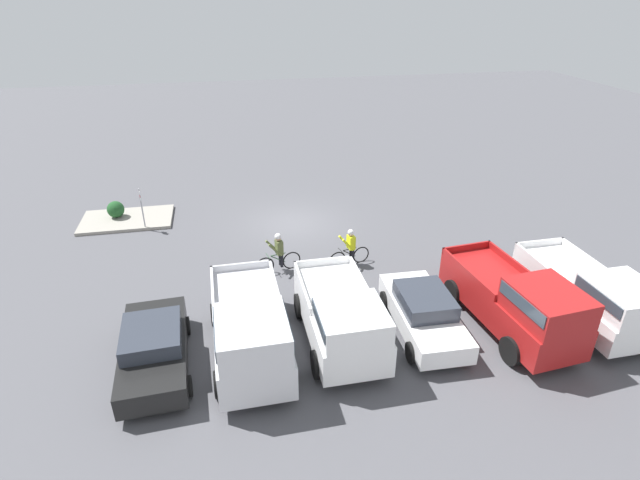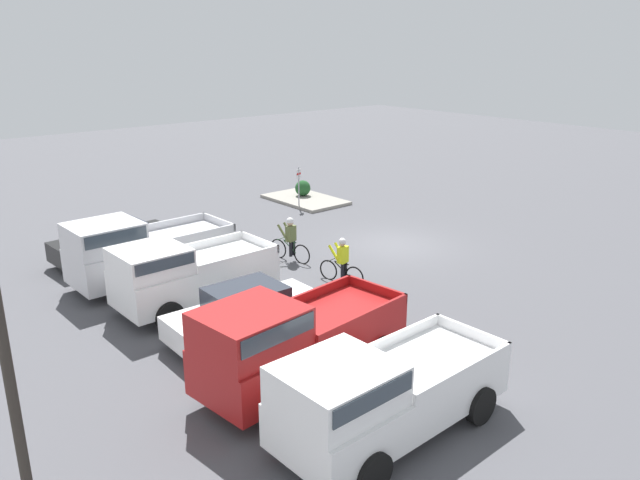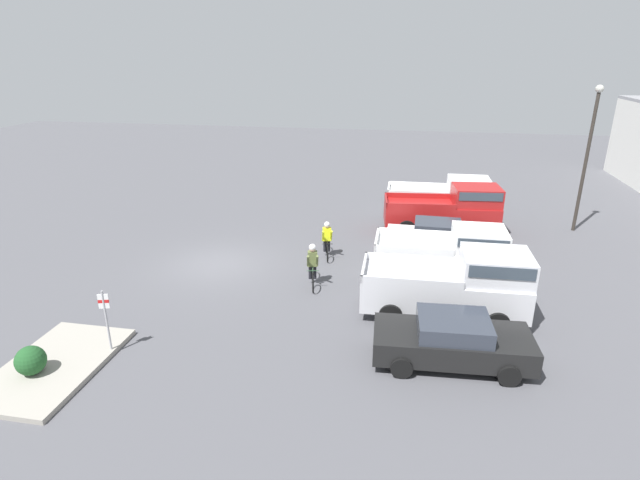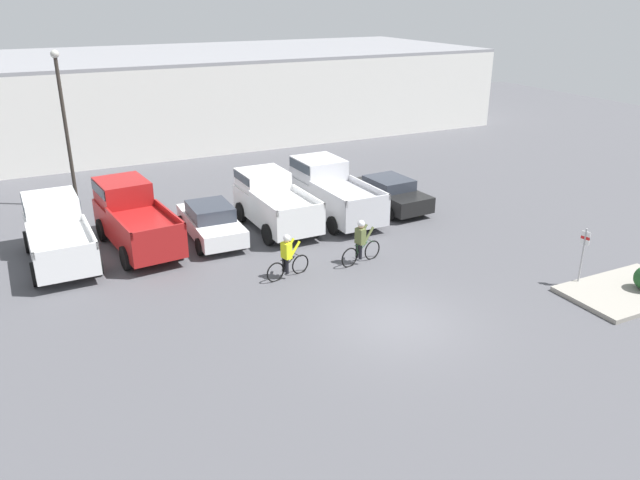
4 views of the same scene
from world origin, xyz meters
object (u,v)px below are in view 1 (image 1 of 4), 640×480
Objects in this scene: pickup_truck_0 at (593,294)px; cyclist_1 at (350,247)px; pickup_truck_1 at (518,302)px; sedan_1 at (154,348)px; cyclist_0 at (278,252)px; pickup_truck_2 at (342,317)px; pickup_truck_3 at (250,329)px; sedan_0 at (423,312)px; fire_lane_sign at (141,205)px; shrub at (116,209)px.

pickup_truck_0 is 3.04× the size of cyclist_1.
sedan_1 is at bearing -2.89° from pickup_truck_1.
cyclist_0 reaches higher than cyclist_1.
pickup_truck_1 is at bearing 175.81° from pickup_truck_2.
pickup_truck_1 is 1.03× the size of pickup_truck_3.
pickup_truck_0 reaches higher than sedan_0.
sedan_0 is 2.17× the size of fire_lane_sign.
sedan_0 is (2.85, -0.70, -0.48)m from pickup_truck_1.
cyclist_0 is (6.98, -5.42, -0.37)m from pickup_truck_1.
pickup_truck_2 is at bearing 126.64° from shrub.
shrub is at bearing -41.73° from cyclist_0.
pickup_truck_3 is at bearing 74.20° from cyclist_0.
pickup_truck_2 reaches higher than pickup_truck_0.
cyclist_1 is at bearing -37.62° from pickup_truck_0.
sedan_1 is (11.25, -0.57, -0.50)m from pickup_truck_1.
pickup_truck_0 reaches higher than sedan_1.
pickup_truck_1 reaches higher than shrub.
pickup_truck_1 is 3.02× the size of cyclist_0.
pickup_truck_2 is (2.80, 0.29, 0.39)m from sedan_0.
pickup_truck_2 is at bearing 72.78° from cyclist_1.
pickup_truck_1 is 1.15× the size of pickup_truck_2.
cyclist_1 reaches higher than shrub.
pickup_truck_2 reaches higher than cyclist_0.
pickup_truck_1 is at bearing 177.11° from sedan_1.
sedan_1 is 2.56× the size of cyclist_1.
fire_lane_sign is 2.15m from shrub.
pickup_truck_1 is at bearing 127.43° from cyclist_1.
shrub is (11.22, -11.04, -0.18)m from sedan_0.
pickup_truck_0 reaches higher than fire_lane_sign.
cyclist_1 is at bearing 178.86° from cyclist_0.
pickup_truck_3 is at bearing -1.90° from pickup_truck_1.
cyclist_0 is (1.34, -5.01, -0.28)m from pickup_truck_2.
pickup_truck_3 is (8.44, -0.28, -0.04)m from pickup_truck_1.
pickup_truck_3 is (5.59, 0.42, 0.45)m from sedan_0.
pickup_truck_3 is 6.69m from cyclist_1.
sedan_0 is 13.72m from fire_lane_sign.
pickup_truck_2 is 2.64× the size of cyclist_0.
pickup_truck_2 reaches higher than sedan_1.
cyclist_0 reaches higher than shrub.
sedan_0 is 4.83m from cyclist_1.
cyclist_1 is (-2.88, 0.06, -0.05)m from cyclist_0.
pickup_truck_2 is at bearing 178.41° from sedan_1.
shrub is at bearing -53.36° from pickup_truck_2.
pickup_truck_1 reaches higher than fire_lane_sign.
cyclist_0 is (4.14, -4.72, 0.11)m from sedan_0.
cyclist_1 is 2.20× the size of shrub.
pickup_truck_2 reaches higher than shrub.
pickup_truck_2 is 2.77× the size of cyclist_1.
cyclist_1 is (1.26, -4.66, 0.07)m from sedan_0.
sedan_1 is 2.20× the size of fire_lane_sign.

